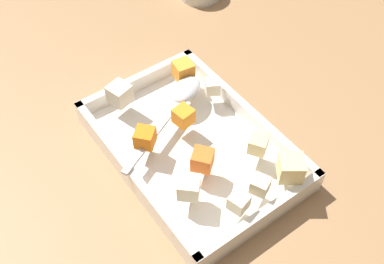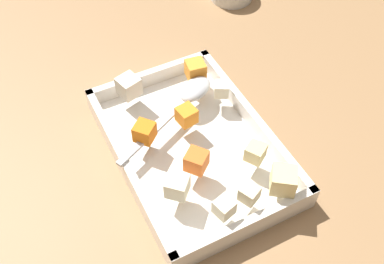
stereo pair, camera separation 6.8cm
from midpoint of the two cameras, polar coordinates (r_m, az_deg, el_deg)
ground_plane at (r=0.73m, az=-1.84°, el=-2.29°), size 4.00×4.00×0.00m
baking_dish at (r=0.71m, az=-2.73°, el=-2.21°), size 0.33×0.23×0.04m
carrot_chunk_front_center at (r=0.68m, az=-8.73°, el=-0.87°), size 0.04×0.04×0.03m
carrot_chunk_rim_edge at (r=0.70m, az=-3.86°, el=1.82°), size 0.03×0.03×0.03m
carrot_chunk_corner_se at (r=0.77m, az=-3.65°, el=7.53°), size 0.03×0.03×0.03m
carrot_chunk_mid_right at (r=0.65m, az=-1.71°, el=-3.66°), size 0.04×0.04×0.03m
potato_chunk_center at (r=0.63m, az=5.38°, el=-6.79°), size 0.03×0.03×0.02m
potato_chunk_under_handle at (r=0.67m, az=5.32°, el=-1.73°), size 0.04×0.04×0.03m
potato_chunk_far_left at (r=0.75m, az=-0.06°, el=5.54°), size 0.03×0.03×0.02m
potato_chunk_back_center at (r=0.62m, az=-3.57°, el=-7.06°), size 0.04×0.04×0.03m
potato_chunk_near_right at (r=0.64m, az=9.18°, el=-4.62°), size 0.05×0.05×0.03m
potato_chunk_near_spoon at (r=0.61m, az=2.61°, el=-8.89°), size 0.03×0.03×0.02m
parsnip_chunk_heap_top at (r=0.74m, az=-11.58°, el=4.52°), size 0.04×0.04×0.03m
serving_spoon at (r=0.74m, az=-3.89°, el=4.45°), size 0.12×0.20×0.02m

